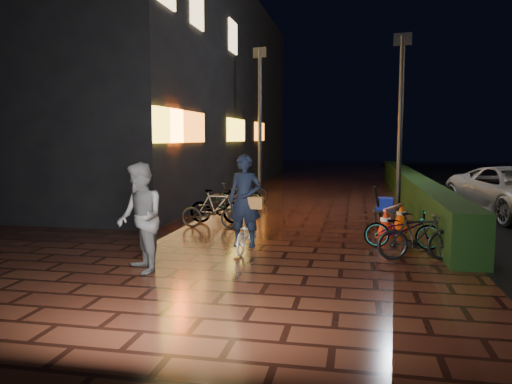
% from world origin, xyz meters
% --- Properties ---
extents(ground, '(80.00, 80.00, 0.00)m').
position_xyz_m(ground, '(0.00, 0.00, 0.00)').
color(ground, '#381911').
rests_on(ground, ground).
extents(hedge, '(0.70, 20.00, 1.00)m').
position_xyz_m(hedge, '(3.30, 8.00, 0.50)').
color(hedge, black).
rests_on(hedge, ground).
extents(bystander_person, '(1.12, 1.15, 1.87)m').
position_xyz_m(bystander_person, '(-2.22, -3.11, 0.94)').
color(bystander_person, '#565558').
rests_on(bystander_person, ground).
extents(storefront_block, '(12.09, 22.00, 9.00)m').
position_xyz_m(storefront_block, '(-9.50, 11.50, 4.50)').
color(storefront_block, black).
rests_on(storefront_block, ground).
extents(lamp_post_hedge, '(0.49, 0.16, 5.13)m').
position_xyz_m(lamp_post_hedge, '(2.52, 3.65, 2.82)').
color(lamp_post_hedge, black).
rests_on(lamp_post_hedge, ground).
extents(lamp_post_sf, '(0.55, 0.19, 5.73)m').
position_xyz_m(lamp_post_sf, '(-2.35, 8.34, 3.15)').
color(lamp_post_sf, black).
rests_on(lamp_post_sf, ground).
extents(cyclist, '(0.72, 1.39, 1.96)m').
position_xyz_m(cyclist, '(-0.80, -1.28, 0.73)').
color(cyclist, white).
rests_on(cyclist, ground).
extents(traffic_barrier, '(0.90, 1.56, 0.64)m').
position_xyz_m(traffic_barrier, '(2.26, 1.52, 0.32)').
color(traffic_barrier, red).
rests_on(traffic_barrier, ground).
extents(cart_assembly, '(0.64, 0.59, 1.07)m').
position_xyz_m(cart_assembly, '(2.08, 2.28, 0.55)').
color(cart_assembly, black).
rests_on(cart_assembly, ground).
extents(parked_bikes_storefront, '(1.76, 5.59, 0.90)m').
position_xyz_m(parked_bikes_storefront, '(-2.34, 3.64, 0.42)').
color(parked_bikes_storefront, black).
rests_on(parked_bikes_storefront, ground).
extents(parked_bikes_hedge, '(1.75, 1.66, 0.90)m').
position_xyz_m(parked_bikes_hedge, '(2.39, -0.80, 0.43)').
color(parked_bikes_hedge, black).
rests_on(parked_bikes_hedge, ground).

